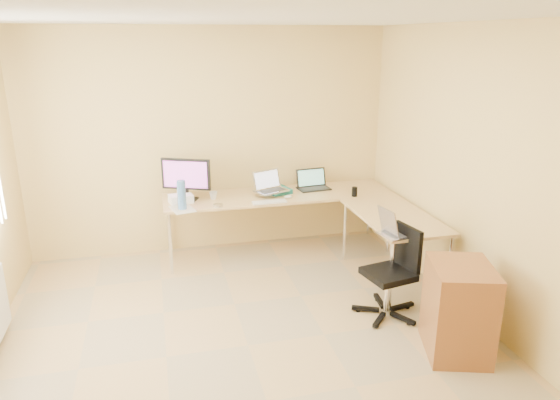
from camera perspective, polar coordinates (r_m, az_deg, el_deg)
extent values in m
plane|color=tan|center=(4.49, -3.56, -15.79)|extent=(4.50, 4.50, 0.00)
plane|color=white|center=(3.75, -4.35, 19.58)|extent=(4.50, 4.50, 0.00)
plane|color=#DDC06C|center=(6.09, -7.71, 6.40)|extent=(4.50, 0.00, 4.50)
plane|color=#DDC06C|center=(1.96, 8.54, -19.11)|extent=(4.50, 0.00, 4.50)
plane|color=#DDC06C|center=(4.75, 21.91, 2.07)|extent=(0.00, 4.50, 4.50)
cube|color=tan|center=(6.08, -0.11, -2.61)|extent=(2.65, 0.70, 0.73)
cube|color=tan|center=(5.53, 12.34, -5.18)|extent=(0.70, 1.30, 0.73)
cube|color=black|center=(5.78, -10.36, 2.27)|extent=(0.58, 0.39, 0.47)
cube|color=#196A6B|center=(6.04, -0.34, 1.15)|extent=(0.32, 0.38, 0.05)
cube|color=#A0A3B4|center=(5.84, -1.00, 2.05)|extent=(0.43, 0.39, 0.23)
cube|color=black|center=(6.14, 3.78, 2.28)|extent=(0.40, 0.31, 0.24)
cube|color=silver|center=(5.65, -1.17, -0.22)|extent=(0.38, 0.12, 0.02)
ellipsoid|color=white|center=(5.81, 0.93, 0.36)|extent=(0.09, 0.07, 0.03)
imported|color=silver|center=(5.81, -7.40, 0.51)|extent=(0.10, 0.10, 0.09)
cylinder|color=silver|center=(5.56, -6.88, -0.60)|extent=(0.14, 0.14, 0.03)
cylinder|color=#4574B2|center=(5.48, -10.85, 0.55)|extent=(0.10, 0.10, 0.32)
cube|color=beige|center=(5.53, -10.76, -0.99)|extent=(0.29, 0.36, 0.01)
cube|color=white|center=(5.74, -10.94, 0.14)|extent=(0.28, 0.23, 0.09)
cylinder|color=silver|center=(5.97, -10.23, 1.75)|extent=(0.27, 0.27, 0.27)
cylinder|color=black|center=(5.93, 8.26, 0.92)|extent=(0.07, 0.07, 0.11)
cube|color=silver|center=(4.82, 12.91, -2.58)|extent=(0.37, 0.31, 0.22)
cube|color=black|center=(4.79, 11.97, -7.06)|extent=(0.60, 0.60, 0.85)
cube|color=#995A27|center=(4.46, 19.14, -11.63)|extent=(0.62, 0.69, 0.80)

